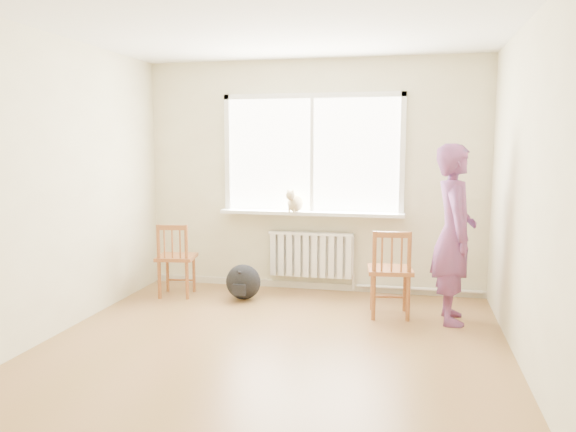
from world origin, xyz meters
The scene contains 13 objects.
floor centered at (0.00, 0.00, 0.00)m, with size 4.50×4.50×0.00m, color olive.
ceiling centered at (0.00, 0.00, 2.70)m, with size 4.50×4.50×0.00m, color white.
back_wall centered at (0.00, 2.25, 1.35)m, with size 4.00×0.01×2.70m, color beige.
window centered at (0.00, 2.22, 1.66)m, with size 2.12×0.05×1.42m.
windowsill centered at (0.00, 2.14, 0.93)m, with size 2.15×0.22×0.04m, color white.
radiator centered at (0.00, 2.16, 0.44)m, with size 1.00×0.12×0.55m.
heating_pipe centered at (1.25, 2.19, 0.08)m, with size 0.04×0.04×1.40m, color silver.
baseboard centered at (0.00, 2.23, 0.04)m, with size 4.00×0.03×0.08m, color beige.
chair_left centered at (-1.46, 1.58, 0.42)m, with size 0.47×0.45×0.84m.
chair_right centered at (0.95, 1.32, 0.45)m, with size 0.48×0.46×0.89m.
person centered at (1.55, 1.32, 0.87)m, with size 0.63×0.42×1.74m, color #CE4462.
cat centered at (-0.17, 2.05, 1.06)m, with size 0.24×0.41×0.28m.
backpack centered at (-0.67, 1.62, 0.20)m, with size 0.40×0.30×0.40m, color black.
Camera 1 is at (1.12, -4.25, 1.74)m, focal length 35.00 mm.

